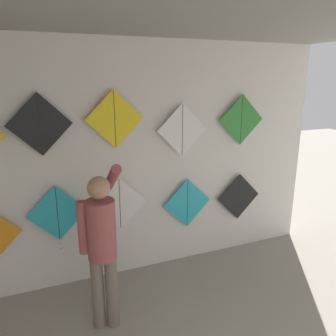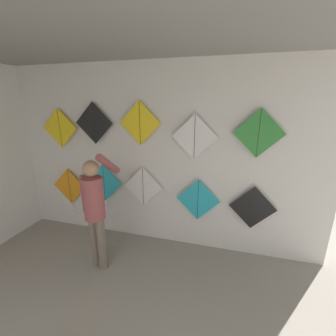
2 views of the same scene
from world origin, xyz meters
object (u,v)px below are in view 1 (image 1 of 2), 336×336
object	(u,v)px
kite_3	(187,203)
kite_6	(40,124)
kite_9	(241,120)
kite_1	(58,215)
kite_2	(120,204)
shopkeeper	(102,240)
kite_8	(182,130)
kite_7	(115,119)
kite_4	(239,197)

from	to	relation	value
kite_3	kite_6	distance (m)	2.00
kite_9	kite_1	bearing A→B (deg)	-179.99
kite_9	kite_2	bearing A→B (deg)	180.00
kite_3	kite_2	bearing A→B (deg)	180.00
kite_3	kite_6	size ratio (longest dim) A/B	1.00
shopkeeper	kite_8	bearing A→B (deg)	48.60
kite_7	kite_8	world-z (taller)	kite_7
kite_4	kite_7	size ratio (longest dim) A/B	1.00
kite_6	kite_3	bearing A→B (deg)	0.00
kite_2	kite_3	distance (m)	0.89
kite_3	kite_9	xyz separation A→B (m)	(0.75, 0.00, 1.03)
kite_6	kite_8	world-z (taller)	kite_6
kite_2	kite_6	distance (m)	1.25
kite_7	kite_9	world-z (taller)	kite_7
kite_3	kite_9	distance (m)	1.27
kite_2	kite_4	bearing A→B (deg)	0.00
kite_4	kite_7	world-z (taller)	kite_7
kite_3	kite_4	bearing A→B (deg)	0.00
shopkeeper	kite_7	size ratio (longest dim) A/B	2.53
shopkeeper	kite_9	distance (m)	2.33
kite_3	kite_7	size ratio (longest dim) A/B	1.00
kite_3	kite_8	xyz separation A→B (m)	(-0.08, 0.00, 0.95)
kite_1	kite_7	world-z (taller)	kite_7
shopkeeper	kite_2	world-z (taller)	shopkeeper
shopkeeper	kite_4	world-z (taller)	shopkeeper
shopkeeper	kite_3	distance (m)	1.48
kite_3	kite_7	world-z (taller)	kite_7
kite_8	kite_6	bearing A→B (deg)	180.00
shopkeeper	kite_2	size ratio (longest dim) A/B	2.53
kite_2	kite_1	bearing A→B (deg)	-179.96
kite_8	kite_9	xyz separation A→B (m)	(0.83, 0.00, 0.08)
kite_2	kite_8	xyz separation A→B (m)	(0.80, 0.00, 0.83)
kite_7	kite_4	bearing A→B (deg)	0.00
kite_1	kite_7	xyz separation A→B (m)	(0.68, 0.00, 1.02)
kite_1	kite_8	size ratio (longest dim) A/B	1.21
kite_9	kite_4	bearing A→B (deg)	0.00
shopkeeper	kite_3	size ratio (longest dim) A/B	2.53
kite_7	kite_8	size ratio (longest dim) A/B	1.00
kite_1	kite_2	xyz separation A→B (m)	(0.70, 0.00, 0.03)
kite_2	kite_8	world-z (taller)	kite_8
kite_1	kite_6	distance (m)	1.01
kite_3	kite_4	xyz separation A→B (m)	(0.78, 0.00, -0.02)
shopkeeper	kite_9	size ratio (longest dim) A/B	2.53
kite_3	kite_8	bearing A→B (deg)	180.00
kite_1	kite_3	distance (m)	1.58
kite_6	shopkeeper	bearing A→B (deg)	-61.77
kite_6	kite_8	distance (m)	1.59
kite_7	kite_6	bearing A→B (deg)	180.00
kite_1	kite_6	size ratio (longest dim) A/B	1.21
kite_2	kite_7	xyz separation A→B (m)	(-0.02, 0.00, 1.00)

